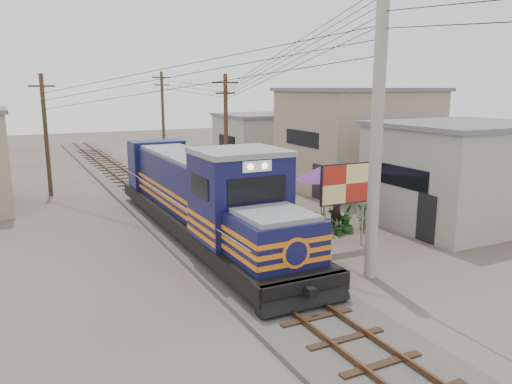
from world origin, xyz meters
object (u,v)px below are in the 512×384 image
locomotive (202,198)px  market_umbrella (322,173)px  billboard (345,186)px  vendor (336,208)px

locomotive → market_umbrella: locomotive is taller
locomotive → market_umbrella: bearing=-6.1°
billboard → vendor: bearing=61.3°
locomotive → vendor: size_ratio=9.00×
locomotive → billboard: (4.50, -3.71, 0.74)m
locomotive → billboard: locomotive is taller
locomotive → vendor: (5.95, -1.20, -0.85)m
market_umbrella → vendor: (0.40, -0.60, -1.55)m
market_umbrella → vendor: bearing=-56.5°
billboard → market_umbrella: billboard is taller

